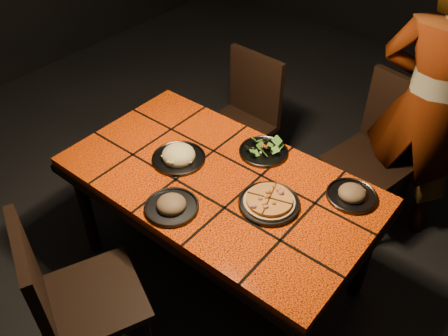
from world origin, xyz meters
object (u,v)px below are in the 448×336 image
Objects in this scene: chair_far_left at (245,113)px; chair_far_right at (381,146)px; dining_table at (219,189)px; diner at (427,107)px; plate_pasta at (179,156)px; plate_pizza at (269,202)px; chair_near at (69,296)px.

chair_far_left is 0.95× the size of chair_far_right.
chair_far_left is at bearing 118.17° from dining_table.
plate_pasta is at bearing 49.20° from diner.
diner is 5.55× the size of plate_pizza.
plate_pizza is at bearing 71.30° from diner.
chair_far_right is at bearing -84.13° from chair_near.
chair_near is 2.15m from diner.
plate_pasta reaches higher than plate_pizza.
dining_table is at bearing -75.69° from chair_near.
dining_table is 5.17× the size of plate_pizza.
plate_pasta is at bearing -175.10° from dining_table.
chair_far_right is at bearing 54.99° from plate_pasta.
dining_table is 0.93× the size of diner.
plate_pizza is at bearing -44.22° from chair_far_left.
plate_pizza is 1.09× the size of plate_pasta.
chair_far_right is at bearing 15.92° from chair_far_left.
chair_far_right is at bearing 65.27° from dining_table.
diner reaches higher than plate_pizza.
plate_pizza is at bearing 2.47° from plate_pasta.
chair_far_right is 1.04m from plate_pizza.
diner is at bearing 44.97° from chair_far_right.
chair_near is 1.70m from chair_far_left.
chair_far_right is 1.28m from plate_pasta.
plate_pasta is at bearing -177.53° from plate_pizza.
chair_near reaches higher than dining_table.
chair_far_right reaches higher than plate_pizza.
dining_table is at bearing -179.54° from plate_pizza.
dining_table is at bearing -58.89° from chair_far_left.
chair_near is 3.16× the size of plate_pizza.
chair_far_left is at bearing 101.81° from plate_pasta.
chair_near is 3.43× the size of plate_pasta.
plate_pizza is at bearing -86.92° from chair_far_right.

